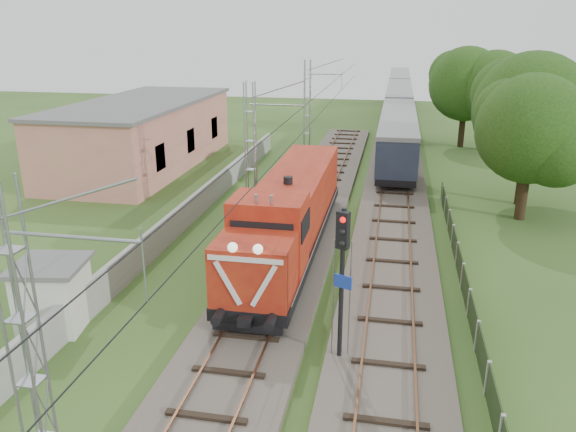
% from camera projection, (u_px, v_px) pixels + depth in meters
% --- Properties ---
extents(ground, '(140.00, 140.00, 0.00)m').
position_uv_depth(ground, '(251.00, 336.00, 20.63)').
color(ground, '#2E4C1C').
rests_on(ground, ground).
extents(track_main, '(4.20, 70.00, 0.45)m').
position_uv_depth(track_main, '(287.00, 258.00, 27.08)').
color(track_main, '#6B6054').
rests_on(track_main, ground).
extents(track_side, '(4.20, 80.00, 0.45)m').
position_uv_depth(track_side, '(395.00, 190.00, 38.27)').
color(track_side, '#6B6054').
rests_on(track_side, ground).
extents(catenary, '(3.31, 70.00, 8.00)m').
position_uv_depth(catenary, '(252.00, 154.00, 31.00)').
color(catenary, gray).
rests_on(catenary, ground).
extents(boundary_wall, '(0.25, 40.00, 1.50)m').
position_uv_depth(boundary_wall, '(194.00, 207.00, 32.70)').
color(boundary_wall, '#9E9E99').
rests_on(boundary_wall, ground).
extents(station_building, '(8.40, 20.40, 5.22)m').
position_uv_depth(station_building, '(143.00, 133.00, 44.76)').
color(station_building, tan).
rests_on(station_building, ground).
extents(fence, '(0.12, 32.00, 1.20)m').
position_uv_depth(fence, '(469.00, 303.00, 21.80)').
color(fence, black).
rests_on(fence, ground).
extents(locomotive, '(2.96, 16.91, 4.30)m').
position_uv_depth(locomotive, '(290.00, 213.00, 27.13)').
color(locomotive, black).
rests_on(locomotive, ground).
extents(coach_rake, '(2.87, 63.93, 3.31)m').
position_uv_depth(coach_rake, '(399.00, 100.00, 66.30)').
color(coach_rake, black).
rests_on(coach_rake, ground).
extents(signal_post, '(0.58, 0.47, 5.50)m').
position_uv_depth(signal_post, '(342.00, 261.00, 17.69)').
color(signal_post, black).
rests_on(signal_post, ground).
extents(relay_hut, '(2.88, 2.88, 2.60)m').
position_uv_depth(relay_hut, '(53.00, 295.00, 20.90)').
color(relay_hut, silver).
rests_on(relay_hut, ground).
extents(tree_a, '(6.49, 6.18, 8.42)m').
position_uv_depth(tree_a, '(533.00, 130.00, 31.35)').
color(tree_a, '#3A2617').
rests_on(tree_a, ground).
extents(tree_b, '(7.29, 6.95, 9.45)m').
position_uv_depth(tree_b, '(532.00, 111.00, 33.88)').
color(tree_b, '#3A2617').
rests_on(tree_b, ground).
extents(tree_c, '(7.03, 6.69, 9.11)m').
position_uv_depth(tree_c, '(467.00, 85.00, 50.83)').
color(tree_c, '#3A2617').
rests_on(tree_c, ground).
extents(tree_d, '(6.82, 6.50, 8.85)m').
position_uv_depth(tree_d, '(495.00, 89.00, 49.31)').
color(tree_d, '#3A2617').
rests_on(tree_d, ground).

